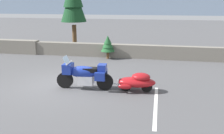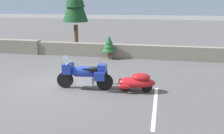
{
  "view_description": "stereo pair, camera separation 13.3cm",
  "coord_description": "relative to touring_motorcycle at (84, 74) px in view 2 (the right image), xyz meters",
  "views": [
    {
      "loc": [
        3.96,
        -9.53,
        3.45
      ],
      "look_at": [
        2.13,
        0.09,
        0.85
      ],
      "focal_mm": 39.9,
      "sensor_mm": 36.0,
      "label": 1
    },
    {
      "loc": [
        4.09,
        -9.51,
        3.45
      ],
      "look_at": [
        2.13,
        0.09,
        0.85
      ],
      "focal_mm": 39.9,
      "sensor_mm": 36.0,
      "label": 2
    }
  ],
  "objects": [
    {
      "name": "touring_motorcycle",
      "position": [
        0.0,
        0.0,
        0.0
      ],
      "size": [
        2.31,
        0.8,
        1.33
      ],
      "color": "black",
      "rests_on": "ground"
    },
    {
      "name": "parking_stripe_marker",
      "position": [
        2.87,
        -1.15,
        -0.62
      ],
      "size": [
        0.12,
        3.6,
        0.01
      ],
      "primitive_type": "cube",
      "color": "silver",
      "rests_on": "ground"
    },
    {
      "name": "pine_sapling_near",
      "position": [
        -0.2,
        5.56,
        0.28
      ],
      "size": [
        0.86,
        0.86,
        1.44
      ],
      "color": "brown",
      "rests_on": "ground"
    },
    {
      "name": "ground_plane",
      "position": [
        -1.09,
        0.35,
        -0.62
      ],
      "size": [
        80.0,
        80.0,
        0.0
      ],
      "primitive_type": "plane",
      "color": "#4C4C4F"
    },
    {
      "name": "stone_guard_wall",
      "position": [
        -2.0,
        6.03,
        -0.19
      ],
      "size": [
        24.0,
        0.61,
        0.91
      ],
      "color": "slate",
      "rests_on": "ground"
    },
    {
      "name": "car_shaped_trailer",
      "position": [
        2.09,
        0.1,
        -0.21
      ],
      "size": [
        2.21,
        0.8,
        0.76
      ],
      "color": "black",
      "rests_on": "ground"
    }
  ]
}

